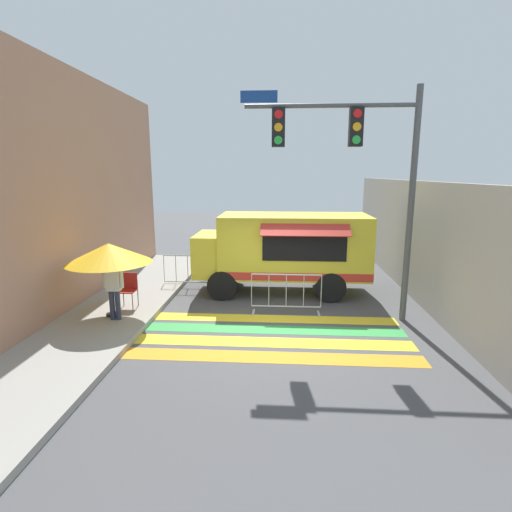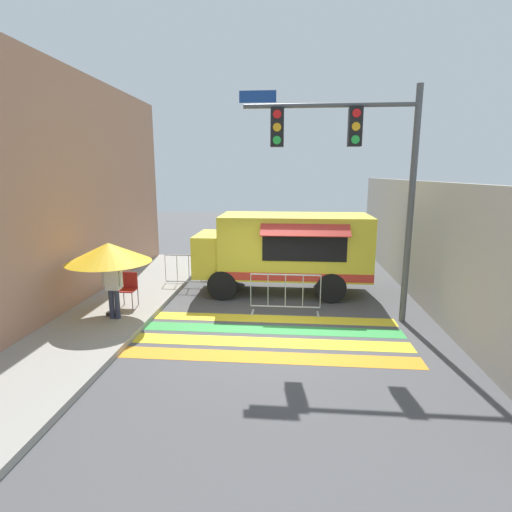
% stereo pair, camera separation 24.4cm
% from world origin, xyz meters
% --- Properties ---
extents(ground_plane, '(60.00, 60.00, 0.00)m').
position_xyz_m(ground_plane, '(0.00, 0.00, 0.00)').
color(ground_plane, '#4C4C4F').
extents(sidewalk_left, '(4.40, 16.00, 0.14)m').
position_xyz_m(sidewalk_left, '(-5.37, 0.00, 0.07)').
color(sidewalk_left, '#99968E').
rests_on(sidewalk_left, ground_plane).
extents(building_left_facade, '(0.25, 16.00, 6.63)m').
position_xyz_m(building_left_facade, '(-5.69, 0.00, 3.32)').
color(building_left_facade, tan).
rests_on(building_left_facade, ground_plane).
extents(concrete_wall_right, '(0.20, 16.00, 3.58)m').
position_xyz_m(concrete_wall_right, '(4.33, 3.00, 1.79)').
color(concrete_wall_right, '#A39E93').
rests_on(concrete_wall_right, ground_plane).
extents(crosswalk_painted, '(6.40, 2.84, 0.01)m').
position_xyz_m(crosswalk_painted, '(0.00, -0.58, 0.00)').
color(crosswalk_painted, orange).
rests_on(crosswalk_painted, ground_plane).
extents(food_truck, '(5.45, 2.54, 2.52)m').
position_xyz_m(food_truck, '(0.14, 3.04, 1.47)').
color(food_truck, yellow).
rests_on(food_truck, ground_plane).
extents(traffic_signal_pole, '(4.34, 0.29, 5.86)m').
position_xyz_m(traffic_signal_pole, '(1.97, 0.71, 4.18)').
color(traffic_signal_pole, '#515456').
rests_on(traffic_signal_pole, ground_plane).
extents(patio_umbrella, '(2.15, 2.15, 1.92)m').
position_xyz_m(patio_umbrella, '(-4.21, 0.15, 1.81)').
color(patio_umbrella, black).
rests_on(patio_umbrella, sidewalk_left).
extents(folding_chair, '(0.44, 0.44, 0.95)m').
position_xyz_m(folding_chair, '(-4.04, 0.85, 0.72)').
color(folding_chair, '#4C4C51').
rests_on(folding_chair, sidewalk_left).
extents(vendor_person, '(0.53, 0.21, 1.63)m').
position_xyz_m(vendor_person, '(-4.03, -0.12, 1.06)').
color(vendor_person, '#2D3347').
rests_on(vendor_person, sidewalk_left).
extents(barricade_front, '(1.93, 0.44, 1.13)m').
position_xyz_m(barricade_front, '(0.31, 1.00, 0.56)').
color(barricade_front, '#B7BABF').
rests_on(barricade_front, ground_plane).
extents(barricade_side, '(1.65, 0.44, 1.13)m').
position_xyz_m(barricade_side, '(-2.96, 3.32, 0.55)').
color(barricade_side, '#B7BABF').
rests_on(barricade_side, ground_plane).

